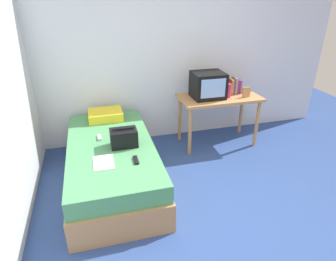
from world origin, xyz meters
TOP-DOWN VIEW (x-y plane):
  - ground_plane at (0.00, 0.00)m, footprint 8.00×8.00m
  - wall_back at (0.00, 2.00)m, footprint 5.20×0.10m
  - bed at (-1.05, 0.87)m, footprint 1.00×2.00m
  - desk at (0.58, 1.50)m, footprint 1.16×0.60m
  - tv at (0.40, 1.50)m, footprint 0.44×0.39m
  - water_bottle at (0.68, 1.42)m, footprint 0.07×0.07m
  - book_row at (0.85, 1.58)m, footprint 0.16×0.17m
  - picture_frame at (0.93, 1.37)m, footprint 0.11×0.02m
  - pillow at (-1.04, 1.62)m, footprint 0.45×0.36m
  - handbag at (-0.90, 0.79)m, footprint 0.30×0.20m
  - magazine at (-1.15, 0.48)m, footprint 0.21×0.29m
  - remote_dark at (-0.82, 0.42)m, footprint 0.04×0.16m
  - remote_silver at (-1.16, 1.05)m, footprint 0.04×0.14m

SIDE VIEW (x-z plane):
  - ground_plane at x=0.00m, z-range 0.00..0.00m
  - bed at x=-1.05m, z-range 0.00..0.53m
  - magazine at x=-1.15m, z-range 0.53..0.54m
  - remote_dark at x=-0.82m, z-range 0.53..0.55m
  - remote_silver at x=-1.16m, z-range 0.53..0.55m
  - pillow at x=-1.04m, z-range 0.53..0.65m
  - handbag at x=-0.90m, z-range 0.52..0.74m
  - desk at x=0.58m, z-range 0.28..1.03m
  - picture_frame at x=0.93m, z-range 0.75..0.90m
  - water_bottle at x=0.68m, z-range 0.75..0.95m
  - book_row at x=0.85m, z-range 0.74..0.98m
  - tv at x=0.40m, z-range 0.75..1.11m
  - wall_back at x=0.00m, z-range 0.00..2.60m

